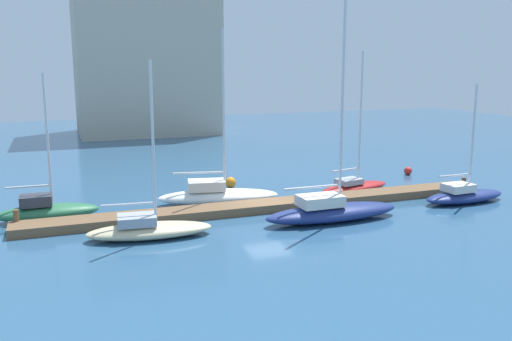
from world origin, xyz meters
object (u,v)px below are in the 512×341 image
sailboat_1 (148,228)px  harbor_building_distant (145,56)px  sailboat_3 (331,210)px  sailboat_5 (464,195)px  sailboat_4 (354,185)px  mooring_buoy_orange (231,182)px  sailboat_2 (217,194)px  sailboat_0 (46,210)px  mooring_buoy_red (408,171)px

sailboat_1 → harbor_building_distant: bearing=86.3°
sailboat_3 → sailboat_5: size_ratio=1.67×
sailboat_3 → sailboat_5: sailboat_3 is taller
sailboat_4 → sailboat_3: bearing=-142.2°
mooring_buoy_orange → harbor_building_distant: size_ratio=0.04×
sailboat_1 → harbor_building_distant: 44.17m
sailboat_2 → sailboat_5: bearing=-8.1°
mooring_buoy_orange → sailboat_2: bearing=-118.2°
sailboat_4 → harbor_building_distant: size_ratio=0.49×
mooring_buoy_orange → harbor_building_distant: (-0.12, 33.48, 9.11)m
harbor_building_distant → sailboat_1: bearing=-99.4°
sailboat_5 → sailboat_3: bearing=-178.2°
sailboat_2 → sailboat_3: 7.48m
sailboat_1 → sailboat_3: bearing=2.6°
sailboat_0 → mooring_buoy_red: (26.29, 3.64, -0.28)m
mooring_buoy_red → harbor_building_distant: (-14.46, 33.96, 9.18)m
sailboat_3 → sailboat_5: bearing=3.8°
mooring_buoy_orange → sailboat_5: bearing=-36.1°
sailboat_0 → sailboat_3: bearing=-20.4°
sailboat_1 → sailboat_0: bearing=138.9°
sailboat_3 → sailboat_5: 9.70m
sailboat_3 → mooring_buoy_red: size_ratio=19.76×
sailboat_3 → harbor_building_distant: 44.19m
mooring_buoy_orange → mooring_buoy_red: bearing=-1.9°
sailboat_1 → mooring_buoy_red: 23.24m
mooring_buoy_red → sailboat_3: bearing=-141.7°
harbor_building_distant → sailboat_0: bearing=-107.5°
sailboat_4 → mooring_buoy_red: 7.67m
sailboat_2 → mooring_buoy_red: bearing=23.0°
mooring_buoy_orange → sailboat_1: bearing=-128.2°
sailboat_5 → mooring_buoy_red: bearing=74.1°
sailboat_3 → harbor_building_distant: (-2.77, 43.20, 8.85)m
sailboat_0 → sailboat_2: sailboat_2 is taller
mooring_buoy_orange → sailboat_0: bearing=-160.9°
sailboat_5 → harbor_building_distant: bearing=103.8°
sailboat_4 → mooring_buoy_red: bearing=14.9°
sailboat_1 → sailboat_2: size_ratio=0.82×
sailboat_2 → sailboat_1: bearing=-123.3°
sailboat_0 → sailboat_2: (9.82, 0.17, 0.03)m
sailboat_2 → sailboat_4: (9.63, 0.00, -0.15)m
sailboat_2 → mooring_buoy_red: size_ratio=17.12×
sailboat_0 → mooring_buoy_red: bearing=8.5°
sailboat_2 → harbor_building_distant: harbor_building_distant is taller
sailboat_2 → mooring_buoy_red: 16.83m
mooring_buoy_red → sailboat_2: bearing=-168.1°
sailboat_0 → harbor_building_distant: 40.42m
sailboat_3 → sailboat_4: size_ratio=1.32×
sailboat_1 → sailboat_3: sailboat_3 is taller
sailboat_4 → mooring_buoy_red: size_ratio=15.02×
harbor_building_distant → mooring_buoy_orange: bearing=-89.8°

